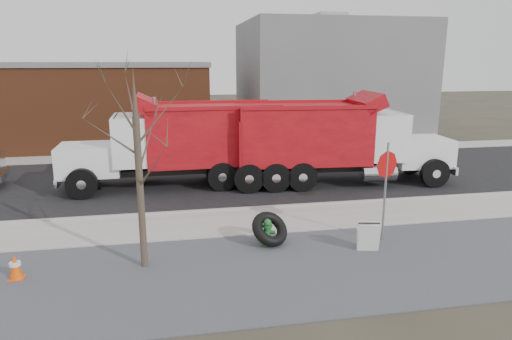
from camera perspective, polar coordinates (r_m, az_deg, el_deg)
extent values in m
plane|color=#383328|center=(15.32, -1.13, -6.90)|extent=(120.00, 120.00, 0.00)
cube|color=slate|center=(12.15, 1.68, -12.50)|extent=(60.00, 5.00, 0.03)
cube|color=#9E9B93|center=(15.54, -1.28, -6.48)|extent=(60.00, 2.50, 0.06)
cube|color=#9E9B93|center=(16.74, -2.02, -4.90)|extent=(60.00, 0.15, 0.11)
cube|color=black|center=(21.27, -3.95, -1.03)|extent=(60.00, 9.40, 0.02)
cube|color=#9E9B93|center=(26.80, -5.40, 2.02)|extent=(60.00, 2.00, 0.06)
cube|color=slate|center=(34.13, 8.95, 11.11)|extent=(12.00, 10.00, 8.00)
cube|color=brown|center=(32.21, -24.55, 7.25)|extent=(20.00, 8.00, 5.00)
cube|color=slate|center=(32.08, -25.02, 11.95)|extent=(20.20, 8.20, 0.30)
cylinder|color=#382D23|center=(12.06, -14.24, -3.00)|extent=(0.18, 0.18, 4.00)
cone|color=#382D23|center=(11.61, -14.99, 9.40)|extent=(0.14, 0.14, 1.20)
cylinder|color=#296626|center=(13.73, 1.43, -9.25)|extent=(0.44, 0.44, 0.06)
cylinder|color=#296626|center=(13.62, 1.43, -8.09)|extent=(0.23, 0.23, 0.60)
cylinder|color=#296626|center=(13.52, 1.44, -7.03)|extent=(0.30, 0.30, 0.05)
sphere|color=#296626|center=(13.49, 1.44, -6.63)|extent=(0.24, 0.24, 0.24)
cylinder|color=#296626|center=(13.45, 1.45, -6.24)|extent=(0.05, 0.05, 0.06)
cylinder|color=#296626|center=(13.62, 0.73, -7.68)|extent=(0.15, 0.15, 0.11)
cylinder|color=#296626|center=(13.56, 2.14, -7.79)|extent=(0.15, 0.15, 0.11)
cylinder|color=#296626|center=(13.44, 1.30, -8.07)|extent=(0.18, 0.17, 0.15)
torus|color=black|center=(13.58, 1.73, -7.38)|extent=(1.46, 1.41, 1.02)
cylinder|color=gray|center=(14.09, 15.82, -2.76)|extent=(0.07, 0.07, 3.03)
cylinder|color=#B30C0D|center=(13.88, 16.05, 0.68)|extent=(0.78, 0.32, 0.82)
cube|color=white|center=(13.44, 13.93, -8.27)|extent=(0.64, 0.34, 0.84)
cube|color=white|center=(13.60, 13.78, -8.00)|extent=(0.64, 0.34, 0.84)
cube|color=black|center=(13.37, 13.96, -6.48)|extent=(0.61, 0.17, 0.04)
cube|color=#FD4F08|center=(13.20, -27.71, -11.93)|extent=(0.35, 0.35, 0.04)
cone|color=#FD4F08|center=(13.07, -27.88, -10.60)|extent=(0.33, 0.33, 0.65)
cylinder|color=white|center=(13.04, -27.91, -10.34)|extent=(0.27, 0.27, 0.09)
cube|color=black|center=(20.58, 9.68, 0.38)|extent=(9.59, 1.69, 0.25)
cube|color=white|center=(21.85, 19.69, 2.22)|extent=(2.61, 2.35, 1.23)
cube|color=silver|center=(22.34, 22.16, 2.24)|extent=(0.21, 1.95, 1.12)
cube|color=white|center=(20.96, 15.17, 4.26)|extent=(1.97, 2.69, 2.01)
cube|color=black|center=(21.17, 17.17, 5.75)|extent=(0.22, 2.23, 0.89)
cube|color=#B60F15|center=(19.94, 5.83, 4.53)|extent=(5.77, 3.09, 2.46)
cylinder|color=silver|center=(21.59, 12.12, 6.04)|extent=(0.17, 0.17, 2.68)
cylinder|color=black|center=(23.14, 18.71, 1.06)|extent=(1.25, 0.43, 1.23)
cylinder|color=black|center=(21.04, 21.44, -0.36)|extent=(1.25, 0.43, 1.23)
cylinder|color=black|center=(21.05, 1.55, 0.59)|extent=(1.25, 0.43, 1.23)
cylinder|color=black|center=(18.99, 2.43, -0.85)|extent=(1.25, 0.43, 1.23)
cube|color=black|center=(20.07, -9.48, 0.05)|extent=(9.10, 1.21, 0.24)
cube|color=white|center=(20.13, -20.06, 1.26)|extent=(2.50, 2.23, 1.22)
cube|color=silver|center=(20.31, -23.05, 1.10)|extent=(0.11, 1.95, 1.11)
cube|color=white|center=(19.80, -14.79, 3.74)|extent=(1.84, 2.60, 2.00)
cube|color=black|center=(19.77, -17.07, 5.21)|extent=(0.11, 2.22, 0.89)
cube|color=#B60F15|center=(19.89, -5.48, 4.50)|extent=(5.63, 2.81, 2.45)
cylinder|color=silver|center=(18.66, -12.40, 4.85)|extent=(0.16, 0.16, 2.67)
cylinder|color=black|center=(19.16, -20.94, -1.63)|extent=(1.23, 0.37, 1.22)
cylinder|color=black|center=(21.47, -20.03, 0.01)|extent=(1.23, 0.37, 1.22)
cylinder|color=black|center=(19.38, -1.08, -0.55)|extent=(1.23, 0.37, 1.22)
cylinder|color=black|center=(21.42, -2.18, 0.81)|extent=(1.23, 0.37, 1.22)
cube|color=silver|center=(22.49, -29.24, 0.76)|extent=(0.26, 1.49, 0.85)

